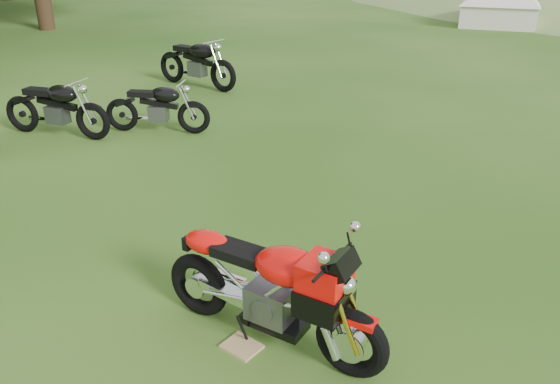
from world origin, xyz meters
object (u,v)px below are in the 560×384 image
at_px(sport_motorcycle, 269,281).
at_px(plywood_board, 242,346).
at_px(vintage_moto_c, 55,106).
at_px(vintage_moto_a, 157,106).
at_px(vintage_moto_d, 196,61).

height_order(sport_motorcycle, plywood_board, sport_motorcycle).
bearing_deg(plywood_board, sport_motorcycle, 46.66).
height_order(plywood_board, vintage_moto_c, vintage_moto_c).
bearing_deg(vintage_moto_a, plywood_board, -65.11).
height_order(vintage_moto_a, vintage_moto_d, vintage_moto_d).
relative_size(vintage_moto_a, vintage_moto_c, 0.90).
bearing_deg(vintage_moto_c, vintage_moto_a, 24.00).
distance_m(sport_motorcycle, vintage_moto_d, 8.47).
bearing_deg(sport_motorcycle, plywood_board, -126.87).
xyz_separation_m(sport_motorcycle, vintage_moto_d, (-5.04, 6.82, -0.00)).
bearing_deg(vintage_moto_c, plywood_board, -39.97).
height_order(sport_motorcycle, vintage_moto_d, sport_motorcycle).
distance_m(sport_motorcycle, vintage_moto_c, 6.10).
xyz_separation_m(vintage_moto_a, vintage_moto_d, (-1.12, 2.91, 0.10)).
bearing_deg(plywood_board, vintage_moto_d, 124.95).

